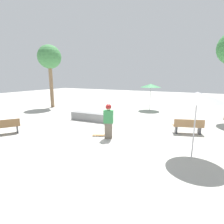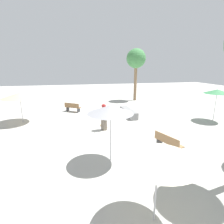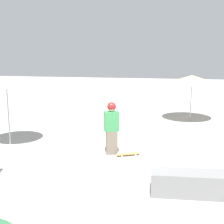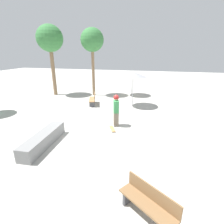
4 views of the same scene
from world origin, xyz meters
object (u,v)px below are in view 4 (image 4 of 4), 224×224
(concrete_ledge, at_px, (44,140))
(palm_tree_left, at_px, (50,39))
(bench_near, at_px, (148,203))
(shade_umbrella_grey, at_px, (133,74))
(bench_far, at_px, (93,99))
(shade_umbrella_cream, at_px, (132,73))
(skateboard, at_px, (112,129))
(skater_main, at_px, (116,109))
(palm_tree_center_right, at_px, (92,41))

(concrete_ledge, relative_size, palm_tree_left, 0.47)
(bench_near, bearing_deg, concrete_ledge, 7.83)
(bench_near, distance_m, shade_umbrella_grey, 9.79)
(bench_far, height_order, shade_umbrella_cream, shade_umbrella_cream)
(palm_tree_left, bearing_deg, shade_umbrella_grey, -13.81)
(concrete_ledge, height_order, palm_tree_left, palm_tree_left)
(skateboard, xyz_separation_m, shade_umbrella_grey, (0.47, 4.56, 2.35))
(skater_main, height_order, palm_tree_center_right, palm_tree_center_right)
(skater_main, distance_m, shade_umbrella_grey, 4.25)
(skater_main, height_order, palm_tree_left, palm_tree_left)
(bench_near, distance_m, palm_tree_left, 15.45)
(concrete_ledge, relative_size, shade_umbrella_grey, 1.13)
(palm_tree_center_right, bearing_deg, shade_umbrella_cream, 12.05)
(skateboard, height_order, shade_umbrella_grey, shade_umbrella_grey)
(skater_main, bearing_deg, concrete_ledge, -60.62)
(skateboard, xyz_separation_m, concrete_ledge, (-2.59, -2.37, 0.23))
(concrete_ledge, bearing_deg, skateboard, 42.54)
(skater_main, bearing_deg, bench_far, -161.81)
(palm_tree_center_right, bearing_deg, concrete_ledge, -83.91)
(shade_umbrella_grey, distance_m, palm_tree_center_right, 5.45)
(bench_far, bearing_deg, bench_near, -170.54)
(shade_umbrella_grey, xyz_separation_m, shade_umbrella_cream, (-0.53, 3.41, -0.35))
(concrete_ledge, bearing_deg, bench_far, 90.29)
(skater_main, distance_m, skateboard, 1.09)
(skateboard, bearing_deg, skater_main, 146.62)
(palm_tree_center_right, bearing_deg, skateboard, -63.43)
(skater_main, distance_m, shade_umbrella_cream, 7.48)
(bench_far, height_order, palm_tree_center_right, palm_tree_center_right)
(skater_main, xyz_separation_m, palm_tree_left, (-7.38, 5.89, 4.01))
(concrete_ledge, xyz_separation_m, palm_tree_center_right, (-1.02, 9.59, 4.57))
(bench_far, bearing_deg, shade_umbrella_grey, -101.43)
(skater_main, height_order, bench_far, skater_main)
(bench_near, bearing_deg, skater_main, -33.53)
(concrete_ledge, height_order, shade_umbrella_cream, shade_umbrella_cream)
(concrete_ledge, bearing_deg, shade_umbrella_cream, 76.31)
(shade_umbrella_cream, height_order, palm_tree_center_right, palm_tree_center_right)
(shade_umbrella_cream, bearing_deg, palm_tree_center_right, -167.95)
(shade_umbrella_cream, relative_size, palm_tree_center_right, 0.38)
(skateboard, relative_size, palm_tree_left, 0.13)
(shade_umbrella_grey, bearing_deg, palm_tree_center_right, 146.91)
(shade_umbrella_grey, distance_m, shade_umbrella_cream, 3.47)
(shade_umbrella_cream, bearing_deg, shade_umbrella_grey, -81.13)
(skater_main, xyz_separation_m, bench_far, (-2.70, 3.61, -0.55))
(bench_far, xyz_separation_m, palm_tree_left, (-4.68, 2.28, 4.56))
(palm_tree_center_right, bearing_deg, bench_near, -64.56)
(shade_umbrella_grey, bearing_deg, bench_far, -173.17)
(bench_near, relative_size, bench_far, 0.94)
(skateboard, relative_size, bench_far, 0.49)
(bench_near, bearing_deg, shade_umbrella_grey, -44.19)
(bench_far, relative_size, palm_tree_left, 0.26)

